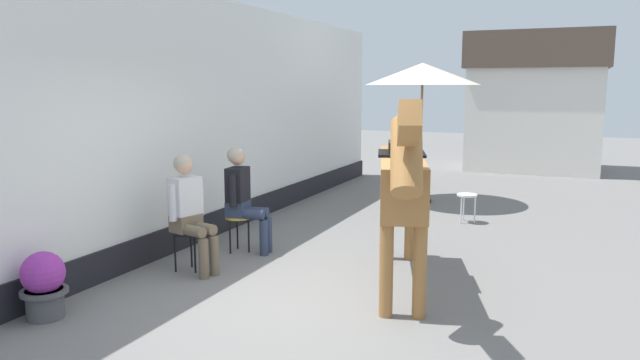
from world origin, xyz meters
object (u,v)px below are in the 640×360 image
seated_visitor_far (242,194)px  cafe_parasol (423,75)px  spare_stool_white (467,198)px  seated_visitor_near (189,207)px  flower_planter_near (44,284)px  saddled_horse_center (402,182)px

seated_visitor_far → cafe_parasol: cafe_parasol is taller
spare_stool_white → seated_visitor_near: bearing=-123.3°
seated_visitor_near → flower_planter_near: (-0.43, -1.73, -0.44)m
seated_visitor_near → flower_planter_near: bearing=-103.9°
seated_visitor_near → saddled_horse_center: (2.40, 0.42, 0.38)m
saddled_horse_center → seated_visitor_near: bearing=-170.1°
seated_visitor_far → flower_planter_near: seated_visitor_far is taller
cafe_parasol → spare_stool_white: 2.65m
seated_visitor_far → saddled_horse_center: bearing=-14.0°
saddled_horse_center → spare_stool_white: bearing=87.7°
cafe_parasol → seated_visitor_far: bearing=-106.9°
saddled_horse_center → flower_planter_near: saddled_horse_center is taller
seated_visitor_near → seated_visitor_far: size_ratio=1.00×
cafe_parasol → seated_visitor_near: bearing=-105.3°
seated_visitor_far → flower_planter_near: 2.80m
saddled_horse_center → cafe_parasol: cafe_parasol is taller
saddled_horse_center → seated_visitor_far: bearing=166.0°
flower_planter_near → spare_stool_white: 6.35m
saddled_horse_center → cafe_parasol: 5.10m
saddled_horse_center → flower_planter_near: 3.65m
seated_visitor_far → cafe_parasol: (1.31, 4.30, 1.59)m
cafe_parasol → spare_stool_white: size_ratio=5.61×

